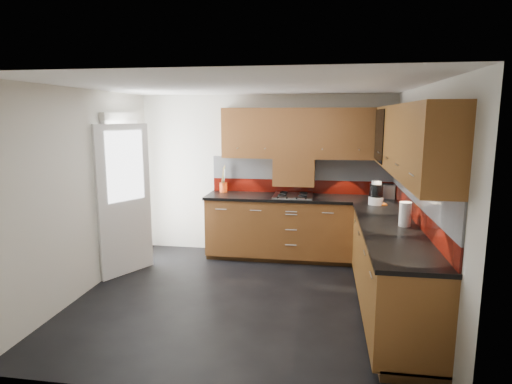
% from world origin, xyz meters
% --- Properties ---
extents(room, '(4.00, 3.80, 2.64)m').
position_xyz_m(room, '(0.00, 0.00, 1.50)').
color(room, black).
extents(base_cabinets, '(2.70, 3.20, 0.95)m').
position_xyz_m(base_cabinets, '(1.07, 0.72, 0.44)').
color(base_cabinets, '#5C3214').
rests_on(base_cabinets, room).
extents(countertop, '(2.72, 3.22, 0.04)m').
position_xyz_m(countertop, '(1.05, 0.70, 0.92)').
color(countertop, black).
rests_on(countertop, base_cabinets).
extents(backsplash, '(2.70, 3.20, 0.54)m').
position_xyz_m(backsplash, '(1.28, 0.93, 1.21)').
color(backsplash, maroon).
rests_on(backsplash, countertop).
extents(upper_cabinets, '(2.50, 3.20, 0.72)m').
position_xyz_m(upper_cabinets, '(1.23, 0.78, 1.84)').
color(upper_cabinets, '#5C3214').
rests_on(upper_cabinets, room).
extents(extractor_hood, '(0.60, 0.33, 0.40)m').
position_xyz_m(extractor_hood, '(0.45, 1.64, 1.28)').
color(extractor_hood, '#5C3214').
rests_on(extractor_hood, room).
extents(glass_cabinet, '(0.32, 0.80, 0.66)m').
position_xyz_m(glass_cabinet, '(1.71, 1.07, 1.87)').
color(glass_cabinet, black).
rests_on(glass_cabinet, room).
extents(back_door, '(0.42, 1.19, 2.04)m').
position_xyz_m(back_door, '(-1.78, 0.75, 1.03)').
color(back_door, white).
rests_on(back_door, room).
extents(gas_hob, '(0.56, 0.49, 0.04)m').
position_xyz_m(gas_hob, '(0.45, 1.47, 0.95)').
color(gas_hob, silver).
rests_on(gas_hob, countertop).
extents(utensil_pot, '(0.12, 0.12, 0.41)m').
position_xyz_m(utensil_pot, '(-0.62, 1.68, 1.03)').
color(utensil_pot, '#E84B15').
rests_on(utensil_pot, countertop).
extents(toaster, '(0.31, 0.23, 0.20)m').
position_xyz_m(toaster, '(1.75, 1.58, 1.04)').
color(toaster, silver).
rests_on(toaster, countertop).
extents(food_processor, '(0.19, 0.19, 0.31)m').
position_xyz_m(food_processor, '(1.56, 1.08, 1.08)').
color(food_processor, white).
rests_on(food_processor, countertop).
extents(paper_towel, '(0.15, 0.15, 0.26)m').
position_xyz_m(paper_towel, '(1.73, -0.02, 1.07)').
color(paper_towel, white).
rests_on(paper_towel, countertop).
extents(orange_cloth, '(0.19, 0.17, 0.02)m').
position_xyz_m(orange_cloth, '(1.61, 1.08, 0.95)').
color(orange_cloth, orange).
rests_on(orange_cloth, countertop).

